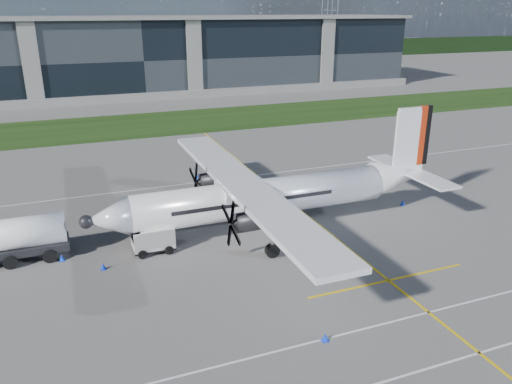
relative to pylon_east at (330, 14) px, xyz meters
The scene contains 15 objects.
ground 139.82m from the pylon_east, 127.69° to the right, with size 400.00×400.00×0.00m, color #585654.
grass_strip 133.62m from the pylon_east, 129.81° to the right, with size 400.00×18.00×0.04m, color black.
terminal_building 110.37m from the pylon_east, 140.53° to the right, with size 120.00×20.00×15.00m, color black.
tree_line 86.42m from the pylon_east, behind, with size 400.00×6.00×6.00m, color black.
pylon_east is the anchor object (origin of this frame).
yellow_taxiway_centerline 162.94m from the pylon_east, 120.36° to the right, with size 0.20×70.00×0.01m, color yellow.
white_lane_line 185.33m from the pylon_east, 117.40° to the right, with size 90.00×0.15×0.01m, color white.
turboprop_aircraft 169.12m from the pylon_east, 120.52° to the right, with size 29.50×30.59×9.18m, color white, non-canonical shape.
baggage_tug 175.20m from the pylon_east, 123.25° to the right, with size 3.22×1.93×1.93m, color silver, non-canonical shape.
ground_crew_person 173.72m from the pylon_east, 123.47° to the right, with size 0.84×0.60×2.05m, color #F25907.
safety_cone_portwing 183.82m from the pylon_east, 119.08° to the right, with size 0.36×0.36×0.50m, color #0C35DC.
safety_cone_tail 162.91m from the pylon_east, 116.62° to the right, with size 0.36×0.36×0.50m, color #0C35DC.
safety_cone_fwd 178.12m from the pylon_east, 125.15° to the right, with size 0.36×0.36×0.50m, color #0C35DC.
safety_cone_stbdwing 158.56m from the pylon_east, 124.02° to the right, with size 0.36×0.36×0.50m, color #0C35DC.
safety_cone_nose_port 178.58m from the pylon_east, 124.01° to the right, with size 0.36×0.36×0.50m, color #0C35DC.
Camera 1 is at (-15.80, -29.89, 16.98)m, focal length 35.00 mm.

